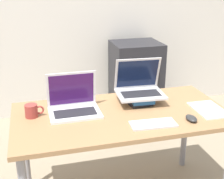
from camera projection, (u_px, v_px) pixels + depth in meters
name	position (u px, v px, depth m)	size (l,w,h in m)	color
wall_back	(77.00, 1.00, 3.54)	(8.00, 0.05, 2.70)	silver
desk	(122.00, 123.00, 2.18)	(1.48, 0.75, 0.74)	#9E754C
laptop_left	(74.00, 105.00, 2.15)	(0.35, 0.26, 0.27)	silver
book_stack	(139.00, 98.00, 2.31)	(0.19, 0.27, 0.06)	black
laptop_on_books	(139.00, 87.00, 2.30)	(0.36, 0.28, 0.26)	silver
wireless_keyboard	(153.00, 124.00, 1.98)	(0.30, 0.14, 0.01)	silver
mouse	(191.00, 118.00, 2.03)	(0.06, 0.10, 0.03)	#2D2D2D
notepad	(209.00, 110.00, 2.19)	(0.20, 0.30, 0.01)	silver
mug	(32.00, 111.00, 2.08)	(0.13, 0.08, 0.09)	#9E3833
mini_fridge	(136.00, 80.00, 3.70)	(0.55, 0.50, 0.90)	#232328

